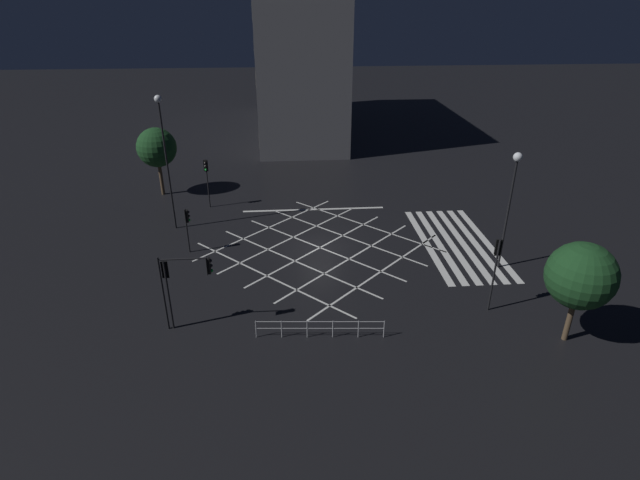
% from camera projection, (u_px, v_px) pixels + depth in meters
% --- Properties ---
extents(ground_plane, '(200.00, 200.00, 0.00)m').
position_uv_depth(ground_plane, '(320.00, 248.00, 36.33)').
color(ground_plane, black).
extents(road_markings, '(18.07, 21.72, 0.01)m').
position_uv_depth(road_markings, '(401.00, 242.00, 37.13)').
color(road_markings, silver).
rests_on(road_markings, ground_plane).
extents(office_building, '(28.60, 10.06, 19.23)m').
position_uv_depth(office_building, '(299.00, 55.00, 63.75)').
color(office_building, slate).
rests_on(office_building, ground_plane).
extents(traffic_light_sw_main, '(0.39, 0.36, 4.56)m').
position_uv_depth(traffic_light_sw_main, '(496.00, 261.00, 27.83)').
color(traffic_light_sw_main, black).
rests_on(traffic_light_sw_main, ground_plane).
extents(traffic_light_nw_main, '(0.39, 0.36, 4.17)m').
position_uv_depth(traffic_light_nw_main, '(167.00, 281.00, 26.36)').
color(traffic_light_nw_main, black).
rests_on(traffic_light_nw_main, ground_plane).
extents(traffic_light_ne_main, '(0.39, 0.36, 4.25)m').
position_uv_depth(traffic_light_ne_main, '(207.00, 174.00, 41.82)').
color(traffic_light_ne_main, black).
rests_on(traffic_light_ne_main, ground_plane).
extents(traffic_light_nw_cross, '(0.36, 2.81, 4.47)m').
position_uv_depth(traffic_light_nw_cross, '(187.00, 276.00, 26.19)').
color(traffic_light_nw_cross, black).
rests_on(traffic_light_nw_cross, ground_plane).
extents(traffic_light_median_north, '(0.36, 0.39, 3.30)m').
position_uv_depth(traffic_light_median_north, '(187.00, 222.00, 34.67)').
color(traffic_light_median_north, black).
rests_on(traffic_light_median_north, ground_plane).
extents(street_lamp_east, '(0.53, 0.53, 10.26)m').
position_uv_depth(street_lamp_east, '(164.00, 139.00, 36.22)').
color(street_lamp_east, black).
rests_on(street_lamp_east, ground_plane).
extents(street_lamp_west, '(0.57, 0.57, 7.97)m').
position_uv_depth(street_lamp_west, '(513.00, 184.00, 31.13)').
color(street_lamp_west, black).
rests_on(street_lamp_west, ground_plane).
extents(street_tree_near, '(3.47, 3.47, 5.67)m').
position_uv_depth(street_tree_near, '(581.00, 276.00, 24.99)').
color(street_tree_near, brown).
rests_on(street_tree_near, ground_plane).
extents(street_tree_far, '(3.48, 3.48, 6.15)m').
position_uv_depth(street_tree_far, '(157.00, 148.00, 44.07)').
color(street_tree_far, brown).
rests_on(street_tree_far, ground_plane).
extents(pedestrian_railing, '(0.57, 6.88, 1.05)m').
position_uv_depth(pedestrian_railing, '(320.00, 327.00, 26.57)').
color(pedestrian_railing, '#B7B7BC').
rests_on(pedestrian_railing, ground_plane).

